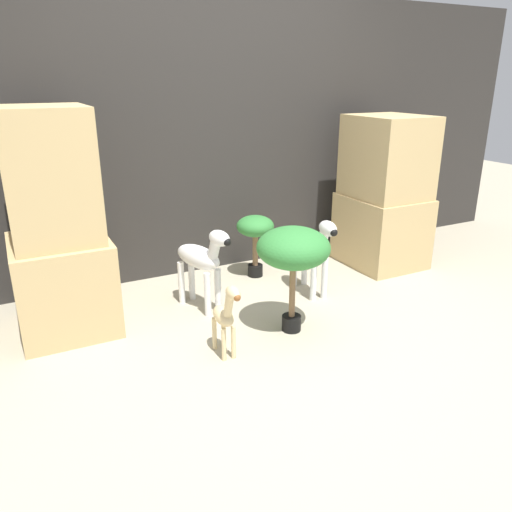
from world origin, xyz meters
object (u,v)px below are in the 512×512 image
zebra_left (202,259)px  potted_palm_back (255,231)px  giraffe_figurine (226,314)px  potted_palm_front (293,250)px  zebra_right (313,247)px

zebra_left → potted_palm_back: (0.61, 0.39, 0.02)m
zebra_left → potted_palm_back: 0.72m
giraffe_figurine → potted_palm_front: bearing=11.7°
giraffe_figurine → potted_palm_back: potted_palm_back is taller
zebra_left → potted_palm_back: zebra_left is taller
giraffe_figurine → potted_palm_front: 0.59m
giraffe_figurine → potted_palm_front: (0.51, 0.11, 0.27)m
potted_palm_front → potted_palm_back: potted_palm_front is taller
giraffe_figurine → potted_palm_back: 1.29m
zebra_left → giraffe_figurine: (-0.12, -0.67, -0.10)m
potted_palm_back → giraffe_figurine: bearing=-124.7°
potted_palm_front → zebra_left: bearing=124.9°
zebra_right → potted_palm_front: bearing=-135.1°
zebra_left → zebra_right: bearing=-9.0°
zebra_right → zebra_left: (-0.82, 0.13, 0.00)m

